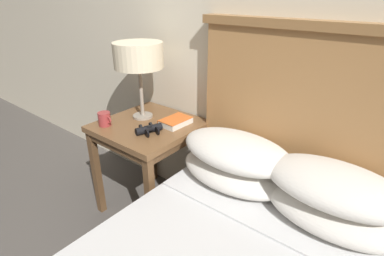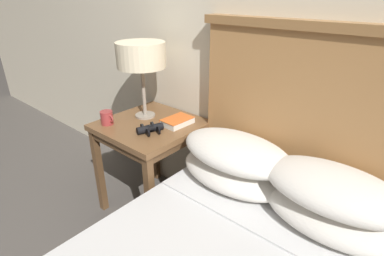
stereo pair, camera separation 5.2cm
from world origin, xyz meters
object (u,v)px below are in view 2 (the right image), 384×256
at_px(table_lamp, 141,56).
at_px(binoculars_pair, 150,129).
at_px(book_on_nightstand, 177,121).
at_px(coffee_mug, 107,118).
at_px(nightstand, 151,135).

bearing_deg(table_lamp, binoculars_pair, -34.55).
bearing_deg(book_on_nightstand, table_lamp, -169.72).
relative_size(book_on_nightstand, binoculars_pair, 1.18).
relative_size(book_on_nightstand, coffee_mug, 1.89).
distance_m(nightstand, book_on_nightstand, 0.20).
height_order(nightstand, table_lamp, table_lamp).
xyz_separation_m(nightstand, table_lamp, (-0.11, 0.05, 0.48)).
relative_size(nightstand, binoculars_pair, 3.96).
bearing_deg(table_lamp, coffee_mug, -108.87).
bearing_deg(binoculars_pair, coffee_mug, -161.61).
bearing_deg(coffee_mug, nightstand, 44.71).
distance_m(binoculars_pair, coffee_mug, 0.30).
bearing_deg(book_on_nightstand, nightstand, -145.28).
bearing_deg(binoculars_pair, table_lamp, 145.45).
height_order(table_lamp, binoculars_pair, table_lamp).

